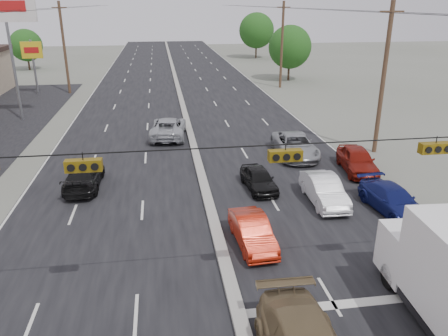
# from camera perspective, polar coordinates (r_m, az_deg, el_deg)

# --- Properties ---
(ground) EXTENTS (200.00, 200.00, 0.00)m
(ground) POSITION_cam_1_polar(r_m,az_deg,el_deg) (15.88, 1.51, -17.53)
(ground) COLOR #606356
(ground) RESTS_ON ground
(road_surface) EXTENTS (20.00, 160.00, 0.02)m
(road_surface) POSITION_cam_1_polar(r_m,az_deg,el_deg) (43.44, -5.31, 7.65)
(road_surface) COLOR black
(road_surface) RESTS_ON ground
(center_median) EXTENTS (0.50, 160.00, 0.20)m
(center_median) POSITION_cam_1_polar(r_m,az_deg,el_deg) (43.42, -5.32, 7.78)
(center_median) COLOR gray
(center_median) RESTS_ON ground
(utility_pole_left_c) EXTENTS (1.60, 0.30, 10.00)m
(utility_pole_left_c) POSITION_cam_1_polar(r_m,az_deg,el_deg) (53.46, -20.14, 14.55)
(utility_pole_left_c) COLOR #422D1E
(utility_pole_left_c) RESTS_ON ground
(utility_pole_right_b) EXTENTS (1.60, 0.30, 10.00)m
(utility_pole_right_b) POSITION_cam_1_polar(r_m,az_deg,el_deg) (31.33, 20.10, 10.90)
(utility_pole_right_b) COLOR #422D1E
(utility_pole_right_b) RESTS_ON ground
(utility_pole_right_c) EXTENTS (1.60, 0.30, 10.00)m
(utility_pole_right_c) POSITION_cam_1_polar(r_m,az_deg,el_deg) (54.49, 7.58, 15.68)
(utility_pole_right_c) COLOR #422D1E
(utility_pole_right_c) RESTS_ON ground
(traffic_signals) EXTENTS (25.00, 0.30, 0.54)m
(traffic_signals) POSITION_cam_1_polar(r_m,az_deg,el_deg) (13.50, 7.60, 1.80)
(traffic_signals) COLOR black
(traffic_signals) RESTS_ON ground
(pole_sign_billboard) EXTENTS (5.00, 0.25, 11.00)m
(pole_sign_billboard) POSITION_cam_1_polar(r_m,az_deg,el_deg) (42.09, -26.69, 17.43)
(pole_sign_billboard) COLOR slate
(pole_sign_billboard) RESTS_ON ground
(pole_sign_far) EXTENTS (2.20, 0.25, 6.00)m
(pole_sign_far) POSITION_cam_1_polar(r_m,az_deg,el_deg) (54.31, -23.75, 13.41)
(pole_sign_far) COLOR slate
(pole_sign_far) RESTS_ON ground
(tree_left_far) EXTENTS (4.80, 4.80, 6.12)m
(tree_left_far) POSITION_cam_1_polar(r_m,az_deg,el_deg) (75.16, -24.45, 14.39)
(tree_left_far) COLOR #382619
(tree_left_far) RESTS_ON ground
(tree_right_mid) EXTENTS (5.60, 5.60, 7.14)m
(tree_right_mid) POSITION_cam_1_polar(r_m,az_deg,el_deg) (60.04, 8.60, 15.36)
(tree_right_mid) COLOR #382619
(tree_right_mid) RESTS_ON ground
(tree_right_far) EXTENTS (6.40, 6.40, 8.16)m
(tree_right_far) POSITION_cam_1_polar(r_m,az_deg,el_deg) (84.38, 4.27, 17.48)
(tree_right_far) COLOR #382619
(tree_right_far) RESTS_ON ground
(red_sedan) EXTENTS (1.59, 3.92, 1.26)m
(red_sedan) POSITION_cam_1_polar(r_m,az_deg,el_deg) (18.95, 3.71, -8.32)
(red_sedan) COLOR #AE1D0A
(red_sedan) RESTS_ON ground
(queue_car_a) EXTENTS (1.77, 3.73, 1.23)m
(queue_car_a) POSITION_cam_1_polar(r_m,az_deg,el_deg) (24.43, 4.56, -1.44)
(queue_car_a) COLOR black
(queue_car_a) RESTS_ON ground
(queue_car_b) EXTENTS (1.59, 4.29, 1.40)m
(queue_car_b) POSITION_cam_1_polar(r_m,az_deg,el_deg) (23.29, 12.93, -2.85)
(queue_car_b) COLOR white
(queue_car_b) RESTS_ON ground
(queue_car_c) EXTENTS (2.73, 5.46, 1.48)m
(queue_car_c) POSITION_cam_1_polar(r_m,az_deg,el_deg) (30.02, 9.26, 2.90)
(queue_car_c) COLOR gray
(queue_car_c) RESTS_ON ground
(queue_car_d) EXTENTS (2.23, 4.59, 1.29)m
(queue_car_d) POSITION_cam_1_polar(r_m,az_deg,el_deg) (23.31, 21.15, -3.93)
(queue_car_d) COLOR navy
(queue_car_d) RESTS_ON ground
(queue_car_e) EXTENTS (2.36, 4.62, 1.51)m
(queue_car_e) POSITION_cam_1_polar(r_m,az_deg,el_deg) (28.08, 17.00, 0.99)
(queue_car_e) COLOR maroon
(queue_car_e) RESTS_ON ground
(oncoming_near) EXTENTS (1.92, 4.58, 1.32)m
(oncoming_near) POSITION_cam_1_polar(r_m,az_deg,el_deg) (25.78, -17.84, -1.10)
(oncoming_near) COLOR black
(oncoming_near) RESTS_ON ground
(oncoming_far) EXTENTS (3.09, 5.75, 1.54)m
(oncoming_far) POSITION_cam_1_polar(r_m,az_deg,el_deg) (34.17, -7.29, 5.26)
(oncoming_far) COLOR #A5A8AD
(oncoming_far) RESTS_ON ground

